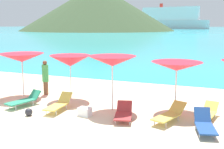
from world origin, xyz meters
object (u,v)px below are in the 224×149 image
object	(u,v)px
lounge_chair_6	(59,104)
lounge_chair_11	(170,114)
umbrella_5	(112,61)
lounge_chair_5	(205,124)
cruise_ship	(170,19)
cooler_box	(85,112)
beachgoer_1	(45,77)
lounge_chair_8	(124,113)
lounge_chair_7	(24,100)
beach_ball	(29,112)
umbrella_6	(177,66)
umbrella_3	(22,58)
lounge_chair_9	(208,112)
umbrella_4	(70,61)

from	to	relation	value
lounge_chair_6	lounge_chair_11	size ratio (longest dim) A/B	0.92
umbrella_5	lounge_chair_5	distance (m)	4.45
lounge_chair_5	cruise_ship	world-z (taller)	cruise_ship
lounge_chair_6	cooler_box	world-z (taller)	lounge_chair_6
lounge_chair_5	beachgoer_1	world-z (taller)	beachgoer_1
lounge_chair_6	lounge_chair_8	bearing A→B (deg)	-3.72
lounge_chair_7	lounge_chair_11	bearing A→B (deg)	18.04
beach_ball	cruise_ship	bearing A→B (deg)	99.14
umbrella_6	beachgoer_1	world-z (taller)	umbrella_6
lounge_chair_8	lounge_chair_11	size ratio (longest dim) A/B	0.86
lounge_chair_11	cooler_box	bearing A→B (deg)	-150.60
lounge_chair_5	beachgoer_1	xyz separation A→B (m)	(-8.07, 2.38, 0.67)
umbrella_3	lounge_chair_7	distance (m)	2.56
umbrella_6	beachgoer_1	distance (m)	6.82
lounge_chair_5	lounge_chair_11	xyz separation A→B (m)	(-1.30, 0.60, 0.01)
lounge_chair_8	lounge_chair_11	bearing A→B (deg)	-1.50
lounge_chair_8	lounge_chair_5	bearing A→B (deg)	-18.97
lounge_chair_7	lounge_chair_9	world-z (taller)	lounge_chair_7
cooler_box	lounge_chair_11	bearing A→B (deg)	16.59
lounge_chair_11	beachgoer_1	bearing A→B (deg)	-175.65
lounge_chair_7	cruise_ship	distance (m)	225.42
umbrella_3	beach_ball	distance (m)	3.86
cooler_box	beach_ball	bearing A→B (deg)	-151.84
umbrella_6	lounge_chair_8	world-z (taller)	umbrella_6
lounge_chair_7	beach_ball	xyz separation A→B (m)	(1.06, -1.04, -0.13)
umbrella_4	beachgoer_1	xyz separation A→B (m)	(-1.68, 0.31, -0.94)
cruise_ship	lounge_chair_11	bearing A→B (deg)	-71.63
lounge_chair_6	lounge_chair_11	distance (m)	4.63
lounge_chair_9	cruise_ship	distance (m)	225.51
umbrella_5	beachgoer_1	distance (m)	4.50
umbrella_4	cooler_box	distance (m)	3.25
umbrella_5	beach_ball	world-z (taller)	umbrella_5
umbrella_3	cruise_ship	size ratio (longest dim) A/B	0.04
umbrella_5	umbrella_6	size ratio (longest dim) A/B	1.09
umbrella_4	cruise_ship	xyz separation A→B (m)	(-36.26, 220.72, 5.75)
beachgoer_1	beach_ball	xyz separation A→B (m)	(1.42, -3.21, -0.79)
lounge_chair_7	lounge_chair_8	bearing A→B (deg)	14.20
beach_ball	cruise_ship	size ratio (longest dim) A/B	0.01
lounge_chair_11	cruise_ship	size ratio (longest dim) A/B	0.03
beachgoer_1	cruise_ship	distance (m)	223.20
umbrella_6	lounge_chair_6	xyz separation A→B (m)	(-4.58, -1.82, -1.61)
umbrella_3	umbrella_5	distance (m)	5.10
lounge_chair_5	cruise_ship	bearing A→B (deg)	87.09
beach_ball	lounge_chair_8	bearing A→B (deg)	15.44
lounge_chair_8	lounge_chair_9	xyz separation A→B (m)	(2.99, 1.29, -0.00)
umbrella_4	lounge_chair_6	distance (m)	2.49
lounge_chair_7	lounge_chair_8	size ratio (longest dim) A/B	1.08
lounge_chair_11	umbrella_5	bearing A→B (deg)	-174.67
cruise_ship	lounge_chair_9	bearing A→B (deg)	-71.26
umbrella_6	lounge_chair_9	bearing A→B (deg)	-23.00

